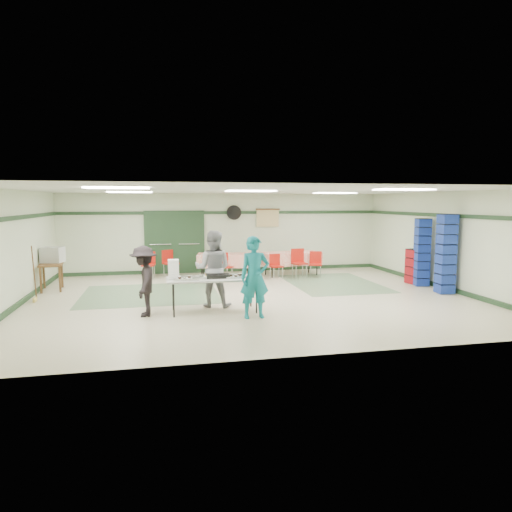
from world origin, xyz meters
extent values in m
plane|color=beige|center=(0.00, 0.00, 0.00)|extent=(11.00, 11.00, 0.00)
plane|color=silver|center=(0.00, 0.00, 2.70)|extent=(11.00, 11.00, 0.00)
plane|color=beige|center=(0.00, 4.50, 1.35)|extent=(11.00, 0.00, 11.00)
plane|color=beige|center=(0.00, -4.50, 1.35)|extent=(11.00, 0.00, 11.00)
plane|color=beige|center=(-5.50, 0.00, 1.35)|extent=(0.00, 9.00, 9.00)
plane|color=beige|center=(5.50, 0.00, 1.35)|extent=(0.00, 9.00, 9.00)
cube|color=#1F3920|center=(0.00, 4.47, 2.05)|extent=(11.00, 0.06, 0.10)
cube|color=#1F3920|center=(0.00, 4.47, 0.06)|extent=(11.00, 0.06, 0.12)
cube|color=#1F3920|center=(-5.47, 0.00, 2.05)|extent=(0.06, 9.00, 0.10)
cube|color=#1F3920|center=(-5.47, 0.00, 0.06)|extent=(0.06, 9.00, 0.12)
cube|color=#1F3920|center=(5.47, 0.00, 2.05)|extent=(0.06, 9.00, 0.10)
cube|color=#1F3920|center=(5.47, 0.00, 0.06)|extent=(0.06, 9.00, 0.12)
cube|color=slate|center=(-2.50, 1.00, 0.00)|extent=(3.50, 3.00, 0.01)
cube|color=slate|center=(2.80, 1.50, 0.00)|extent=(2.50, 3.50, 0.01)
cube|color=#989B98|center=(-2.20, 4.44, 1.05)|extent=(0.90, 0.06, 2.10)
cube|color=#989B98|center=(-1.25, 4.44, 1.05)|extent=(0.90, 0.06, 2.10)
cube|color=#1F3920|center=(-1.73, 4.42, 1.05)|extent=(2.00, 0.03, 2.15)
cylinder|color=black|center=(0.30, 4.44, 2.05)|extent=(0.50, 0.10, 0.50)
cube|color=#D6C286|center=(1.50, 4.44, 1.85)|extent=(0.80, 0.02, 0.60)
cube|color=#B2B1AC|center=(-1.08, -1.28, 0.74)|extent=(2.06, 0.86, 0.04)
cylinder|color=black|center=(-1.98, -1.60, 0.36)|extent=(0.04, 0.04, 0.72)
cylinder|color=black|center=(-0.20, -1.62, 0.36)|extent=(0.04, 0.04, 0.72)
cylinder|color=black|center=(-1.97, -0.93, 0.36)|extent=(0.04, 0.04, 0.72)
cylinder|color=black|center=(-0.19, -0.95, 0.36)|extent=(0.04, 0.04, 0.72)
cube|color=silver|center=(-0.55, -1.30, 0.77)|extent=(0.57, 0.44, 0.02)
cube|color=silver|center=(-1.14, -1.21, 0.77)|extent=(0.56, 0.43, 0.02)
cube|color=silver|center=(-1.70, -1.36, 0.77)|extent=(0.55, 0.42, 0.02)
cube|color=black|center=(-1.00, -1.30, 0.80)|extent=(0.51, 0.32, 0.08)
cube|color=white|center=(-1.96, -1.22, 0.97)|extent=(0.23, 0.21, 0.42)
imported|color=#137888|center=(-0.32, -1.97, 0.86)|extent=(0.65, 0.44, 1.72)
imported|color=gray|center=(-1.04, -0.76, 0.88)|extent=(1.02, 0.90, 1.77)
imported|color=black|center=(-2.58, -1.34, 0.75)|extent=(0.60, 0.99, 1.50)
cube|color=red|center=(2.02, 3.25, 0.74)|extent=(1.97, 1.03, 0.05)
cube|color=red|center=(2.02, 3.25, 0.55)|extent=(1.97, 1.05, 0.40)
cylinder|color=black|center=(1.27, 2.85, 0.36)|extent=(0.04, 0.04, 0.72)
cylinder|color=black|center=(2.84, 3.03, 0.36)|extent=(0.04, 0.04, 0.72)
cylinder|color=black|center=(1.20, 3.48, 0.36)|extent=(0.04, 0.04, 0.72)
cylinder|color=black|center=(2.77, 3.65, 0.36)|extent=(0.04, 0.04, 0.72)
cube|color=red|center=(-0.18, 3.25, 0.74)|extent=(1.86, 1.05, 0.05)
cube|color=red|center=(-0.18, 3.25, 0.55)|extent=(1.87, 1.07, 0.40)
cylinder|color=black|center=(-0.95, 3.09, 0.36)|extent=(0.04, 0.04, 0.72)
cylinder|color=black|center=(0.49, 2.84, 0.36)|extent=(0.04, 0.04, 0.72)
cylinder|color=black|center=(-0.85, 3.66, 0.36)|extent=(0.04, 0.04, 0.72)
cylinder|color=black|center=(0.59, 3.42, 0.36)|extent=(0.04, 0.04, 0.72)
cube|color=#AF0F0E|center=(2.10, 2.60, 0.48)|extent=(0.45, 0.45, 0.04)
cube|color=#AF0F0E|center=(2.09, 2.80, 0.71)|extent=(0.43, 0.06, 0.43)
cylinder|color=silver|center=(1.94, 2.42, 0.23)|extent=(0.02, 0.02, 0.45)
cylinder|color=silver|center=(2.28, 2.44, 0.23)|extent=(0.02, 0.02, 0.45)
cylinder|color=silver|center=(1.92, 2.76, 0.23)|extent=(0.02, 0.02, 0.45)
cylinder|color=silver|center=(2.27, 2.78, 0.23)|extent=(0.02, 0.02, 0.45)
cube|color=#AF0F0E|center=(1.34, 2.60, 0.40)|extent=(0.41, 0.41, 0.04)
cube|color=#AF0F0E|center=(1.32, 2.76, 0.60)|extent=(0.37, 0.09, 0.37)
cylinder|color=silver|center=(1.22, 2.44, 0.19)|extent=(0.02, 0.02, 0.38)
cylinder|color=silver|center=(1.51, 2.48, 0.19)|extent=(0.02, 0.02, 0.38)
cylinder|color=silver|center=(1.18, 2.73, 0.19)|extent=(0.02, 0.02, 0.38)
cylinder|color=silver|center=(1.47, 2.77, 0.19)|extent=(0.02, 0.02, 0.38)
cube|color=#AF0F0E|center=(2.64, 2.60, 0.43)|extent=(0.49, 0.49, 0.04)
cube|color=#AF0F0E|center=(2.70, 2.76, 0.64)|extent=(0.38, 0.17, 0.39)
cylinder|color=silver|center=(2.44, 2.51, 0.20)|extent=(0.02, 0.02, 0.41)
cylinder|color=silver|center=(2.74, 2.40, 0.20)|extent=(0.02, 0.02, 0.41)
cylinder|color=silver|center=(2.55, 2.80, 0.20)|extent=(0.02, 0.02, 0.41)
cylinder|color=silver|center=(2.84, 2.70, 0.20)|extent=(0.02, 0.02, 0.41)
cube|color=#AF0F0E|center=(-0.29, 2.60, 0.44)|extent=(0.51, 0.51, 0.04)
cube|color=#AF0F0E|center=(-0.35, 2.77, 0.65)|extent=(0.39, 0.17, 0.40)
cylinder|color=silver|center=(-0.38, 2.40, 0.21)|extent=(0.02, 0.02, 0.42)
cylinder|color=silver|center=(-0.09, 2.50, 0.21)|extent=(0.02, 0.02, 0.42)
cylinder|color=silver|center=(-0.49, 2.70, 0.21)|extent=(0.02, 0.02, 0.42)
cylinder|color=silver|center=(-0.19, 2.80, 0.21)|extent=(0.02, 0.02, 0.42)
cube|color=#AF0F0E|center=(-1.90, 3.65, 0.45)|extent=(0.56, 0.56, 0.04)
cube|color=#AF0F0E|center=(-1.99, 3.81, 0.67)|extent=(0.36, 0.25, 0.41)
cylinder|color=silver|center=(-1.95, 3.43, 0.21)|extent=(0.02, 0.02, 0.43)
cylinder|color=silver|center=(-1.67, 3.60, 0.21)|extent=(0.02, 0.02, 0.43)
cylinder|color=silver|center=(-2.12, 3.70, 0.21)|extent=(0.02, 0.02, 0.43)
cylinder|color=silver|center=(-1.84, 3.87, 0.21)|extent=(0.02, 0.02, 0.43)
cube|color=#AF0F0E|center=(-2.60, 3.45, 0.44)|extent=(0.45, 0.45, 0.04)
cube|color=#AF0F0E|center=(-2.57, 3.63, 0.66)|extent=(0.40, 0.09, 0.40)
cylinder|color=silver|center=(-2.78, 3.31, 0.21)|extent=(0.02, 0.02, 0.42)
cylinder|color=silver|center=(-2.46, 3.27, 0.21)|extent=(0.02, 0.02, 0.42)
cylinder|color=silver|center=(-2.73, 3.63, 0.21)|extent=(0.02, 0.02, 0.42)
cylinder|color=silver|center=(-2.42, 3.59, 0.21)|extent=(0.02, 0.02, 0.42)
cube|color=#193B98|center=(5.15, -0.51, 1.05)|extent=(0.44, 0.44, 2.11)
cube|color=maroon|center=(5.15, 0.97, 0.52)|extent=(0.46, 0.46, 1.03)
cube|color=#193B98|center=(5.15, 0.61, 0.97)|extent=(0.44, 0.44, 1.95)
cube|color=brown|center=(-5.15, 2.10, 0.72)|extent=(0.69, 0.97, 0.05)
cube|color=brown|center=(-5.34, 1.70, 0.35)|extent=(0.05, 0.05, 0.70)
cube|color=brown|center=(-4.87, 1.75, 0.35)|extent=(0.05, 0.05, 0.70)
cube|color=brown|center=(-5.43, 2.44, 0.35)|extent=(0.05, 0.05, 0.70)
cube|color=brown|center=(-4.96, 2.49, 0.35)|extent=(0.05, 0.05, 0.70)
cube|color=#A6A7A2|center=(-5.15, 2.33, 0.96)|extent=(0.62, 0.56, 0.43)
cylinder|color=brown|center=(-5.23, 0.66, 0.70)|extent=(0.05, 0.22, 1.35)
camera|label=1|loc=(-2.24, -11.13, 2.42)|focal=32.00mm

